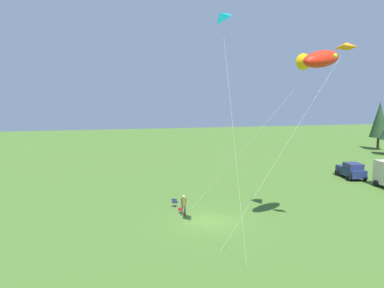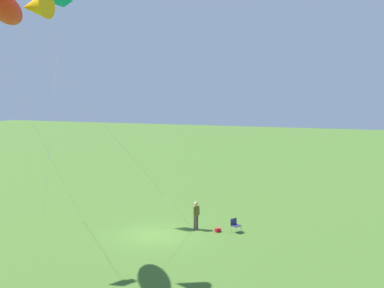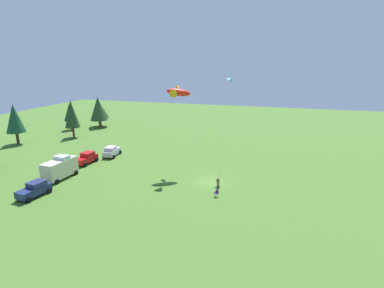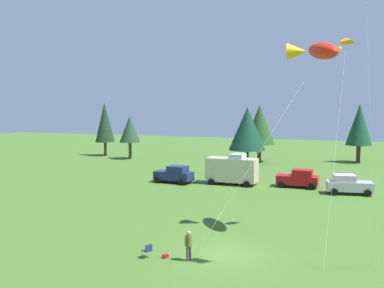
% 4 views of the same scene
% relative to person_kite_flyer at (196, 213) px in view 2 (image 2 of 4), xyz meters
% --- Properties ---
extents(ground_plane, '(160.00, 160.00, 0.00)m').
position_rel_person_kite_flyer_xyz_m(ground_plane, '(1.94, 1.71, -1.02)').
color(ground_plane, '#426826').
extents(person_kite_flyer, '(0.45, 0.51, 1.74)m').
position_rel_person_kite_flyer_xyz_m(person_kite_flyer, '(0.00, 0.00, 0.00)').
color(person_kite_flyer, '#4D403C').
rests_on(person_kite_flyer, ground).
extents(folding_chair, '(0.66, 0.66, 0.82)m').
position_rel_person_kite_flyer_xyz_m(folding_chair, '(-2.39, -0.31, -0.53)').
color(folding_chair, navy).
rests_on(folding_chair, ground).
extents(backpack_on_grass, '(0.37, 0.39, 0.22)m').
position_rel_person_kite_flyer_xyz_m(backpack_on_grass, '(-1.40, 0.01, -0.91)').
color(backpack_on_grass, red).
rests_on(backpack_on_grass, ground).
extents(kite_large_fish, '(8.04, 9.88, 13.12)m').
position_rel_person_kite_flyer_xyz_m(kite_large_fish, '(6.30, 7.94, 11.28)').
color(kite_large_fish, red).
rests_on(kite_large_fish, ground).
extents(kite_delta_teal, '(1.71, 2.00, 14.63)m').
position_rel_person_kite_flyer_xyz_m(kite_delta_teal, '(8.94, 0.28, 13.19)').
color(kite_delta_teal, '#0B8F91').
rests_on(kite_delta_teal, ground).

